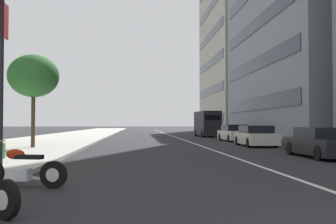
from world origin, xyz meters
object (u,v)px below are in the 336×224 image
object	(u,v)px
motorcycle_mid_row	(21,170)
car_lead_in_lane	(234,133)
delivery_van_ahead	(207,123)
street_lamp_with_banners	(14,4)
street_tree_near_plaza_corner	(34,76)
car_mid_block_traffic	(255,136)
car_following_behind	(321,143)

from	to	relation	value
motorcycle_mid_row	car_lead_in_lane	bearing A→B (deg)	-102.27
delivery_van_ahead	street_lamp_with_banners	size ratio (longest dim) A/B	0.67
motorcycle_mid_row	street_tree_near_plaza_corner	size ratio (longest dim) A/B	0.41
street_tree_near_plaza_corner	delivery_van_ahead	bearing A→B (deg)	-33.74
car_mid_block_traffic	street_tree_near_plaza_corner	world-z (taller)	street_tree_near_plaza_corner
car_following_behind	car_mid_block_traffic	world-z (taller)	car_mid_block_traffic
car_mid_block_traffic	delivery_van_ahead	world-z (taller)	delivery_van_ahead
car_mid_block_traffic	street_tree_near_plaza_corner	distance (m)	14.44
motorcycle_mid_row	car_following_behind	distance (m)	13.00
motorcycle_mid_row	delivery_van_ahead	world-z (taller)	delivery_van_ahead
motorcycle_mid_row	car_lead_in_lane	distance (m)	25.40
car_following_behind	delivery_van_ahead	world-z (taller)	delivery_van_ahead
car_mid_block_traffic	delivery_van_ahead	bearing A→B (deg)	1.08
delivery_van_ahead	street_lamp_with_banners	distance (m)	33.71
car_following_behind	car_mid_block_traffic	distance (m)	8.55
street_lamp_with_banners	car_following_behind	bearing A→B (deg)	-69.67
motorcycle_mid_row	delivery_van_ahead	distance (m)	35.77
motorcycle_mid_row	car_mid_block_traffic	world-z (taller)	car_mid_block_traffic
car_following_behind	car_mid_block_traffic	bearing A→B (deg)	3.30
street_lamp_with_banners	street_tree_near_plaza_corner	bearing A→B (deg)	11.52
car_following_behind	delivery_van_ahead	size ratio (longest dim) A/B	0.83
delivery_van_ahead	car_following_behind	bearing A→B (deg)	178.18
car_mid_block_traffic	street_lamp_with_banners	world-z (taller)	street_lamp_with_banners
motorcycle_mid_row	street_tree_near_plaza_corner	xyz separation A→B (m)	(13.24, 3.21, 3.80)
car_mid_block_traffic	car_lead_in_lane	world-z (taller)	car_lead_in_lane
car_lead_in_lane	delivery_van_ahead	size ratio (longest dim) A/B	0.82
car_following_behind	car_mid_block_traffic	size ratio (longest dim) A/B	1.01
car_lead_in_lane	street_lamp_with_banners	distance (m)	23.92
motorcycle_mid_row	street_tree_near_plaza_corner	distance (m)	14.14
motorcycle_mid_row	car_mid_block_traffic	distance (m)	18.93
street_lamp_with_banners	street_tree_near_plaza_corner	size ratio (longest dim) A/B	1.58
street_lamp_with_banners	car_mid_block_traffic	bearing A→B (deg)	-41.90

